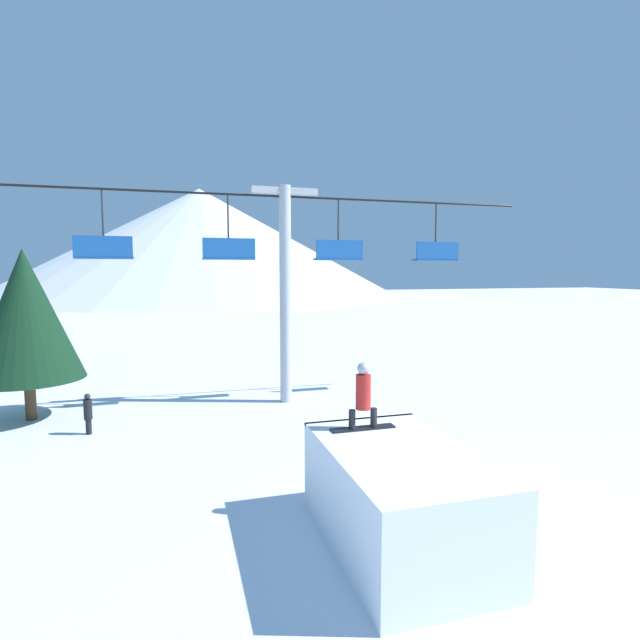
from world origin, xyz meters
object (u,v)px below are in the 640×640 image
object	(u,v)px
snow_ramp	(400,498)
pine_tree_near	(26,315)
snowboarder	(363,396)
distant_skier	(88,412)

from	to	relation	value
snow_ramp	pine_tree_near	distance (m)	13.39
snowboarder	pine_tree_near	world-z (taller)	pine_tree_near
snow_ramp	distant_skier	size ratio (longest dim) A/B	3.24
pine_tree_near	snow_ramp	bearing A→B (deg)	-50.90
snowboarder	distant_skier	bearing A→B (deg)	131.60
snow_ramp	distant_skier	distance (m)	10.23
snowboarder	distant_skier	xyz separation A→B (m)	(-6.05, 6.81, -1.73)
pine_tree_near	distant_skier	size ratio (longest dim) A/B	4.51
pine_tree_near	distant_skier	distance (m)	4.03
distant_skier	pine_tree_near	bearing A→B (deg)	133.93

